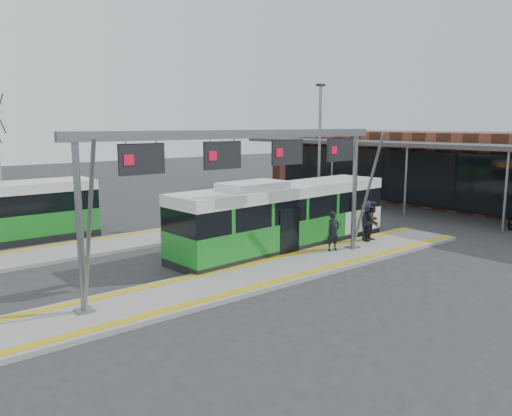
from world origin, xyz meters
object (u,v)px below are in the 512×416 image
Objects in this scene: hero_bus at (284,217)px; passenger_b at (372,221)px; gantry at (250,160)px; passenger_c at (367,221)px; passenger_a at (333,231)px.

hero_bus reaches higher than passenger_b.
passenger_c is (7.45, 0.56, -3.22)m from gantry.
passenger_b is at bearing 2.83° from gantry.
gantry is at bearing -167.91° from passenger_a.
passenger_a is (4.80, 0.27, -3.29)m from gantry.
hero_bus reaches higher than passenger_a.
hero_bus is 6.20× the size of passenger_c.
passenger_c is (3.55, -1.85, -0.36)m from hero_bus.
passenger_b reaches higher than passenger_a.
hero_bus reaches higher than passenger_c.
hero_bus is at bearing 136.40° from passenger_b.
hero_bus is 6.76× the size of passenger_a.
passenger_b is 1.00× the size of passenger_c.
hero_bus is 4.26m from passenger_b.
gantry is 5.40m from hero_bus.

